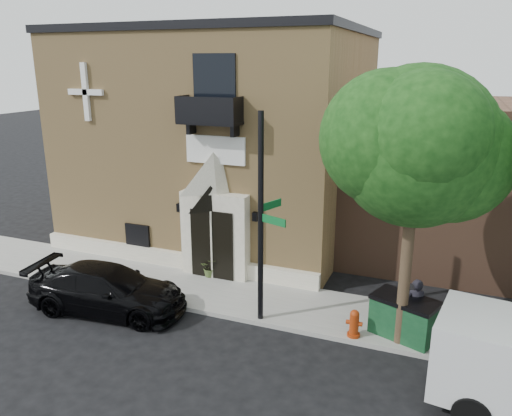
{
  "coord_description": "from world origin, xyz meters",
  "views": [
    {
      "loc": [
        6.87,
        -12.92,
        7.92
      ],
      "look_at": [
        0.93,
        2.0,
        3.2
      ],
      "focal_mm": 35.0,
      "sensor_mm": 36.0,
      "label": 1
    }
  ],
  "objects_px": {
    "pedestrian_near": "(415,306)",
    "fire_hydrant": "(354,323)",
    "dumpster": "(404,317)",
    "black_sedan": "(108,289)",
    "street_sign": "(262,220)"
  },
  "relations": [
    {
      "from": "street_sign",
      "to": "fire_hydrant",
      "type": "xyz_separation_m",
      "value": [
        2.92,
        0.0,
        -2.84
      ]
    },
    {
      "from": "dumpster",
      "to": "pedestrian_near",
      "type": "xyz_separation_m",
      "value": [
        0.25,
        0.29,
        0.25
      ]
    },
    {
      "from": "pedestrian_near",
      "to": "fire_hydrant",
      "type": "bearing_deg",
      "value": 10.88
    },
    {
      "from": "street_sign",
      "to": "fire_hydrant",
      "type": "distance_m",
      "value": 4.07
    },
    {
      "from": "fire_hydrant",
      "to": "dumpster",
      "type": "bearing_deg",
      "value": 22.64
    },
    {
      "from": "black_sedan",
      "to": "dumpster",
      "type": "distance_m",
      "value": 9.38
    },
    {
      "from": "street_sign",
      "to": "dumpster",
      "type": "distance_m",
      "value": 5.05
    },
    {
      "from": "black_sedan",
      "to": "street_sign",
      "type": "bearing_deg",
      "value": -83.25
    },
    {
      "from": "fire_hydrant",
      "to": "dumpster",
      "type": "distance_m",
      "value": 1.48
    },
    {
      "from": "black_sedan",
      "to": "dumpster",
      "type": "height_order",
      "value": "black_sedan"
    },
    {
      "from": "dumpster",
      "to": "pedestrian_near",
      "type": "relative_size",
      "value": 1.22
    },
    {
      "from": "black_sedan",
      "to": "fire_hydrant",
      "type": "xyz_separation_m",
      "value": [
        7.88,
        1.13,
        -0.2
      ]
    },
    {
      "from": "pedestrian_near",
      "to": "street_sign",
      "type": "bearing_deg",
      "value": -6.53
    },
    {
      "from": "fire_hydrant",
      "to": "pedestrian_near",
      "type": "bearing_deg",
      "value": 28.16
    },
    {
      "from": "street_sign",
      "to": "dumpster",
      "type": "height_order",
      "value": "street_sign"
    }
  ]
}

